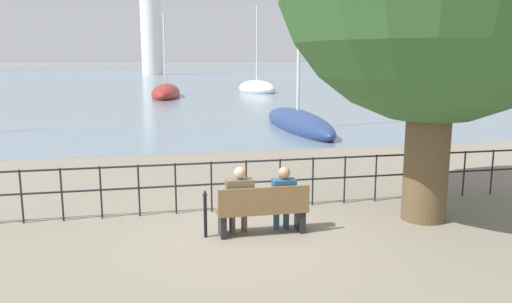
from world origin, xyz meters
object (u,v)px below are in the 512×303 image
at_px(sailboat_0, 257,89).
at_px(closed_umbrella, 205,211).
at_px(seated_person_right, 283,196).
at_px(sailboat_4, 298,122).
at_px(park_bench, 263,211).
at_px(harbor_lighthouse, 151,28).
at_px(seated_person_left, 239,197).
at_px(sailboat_1, 166,93).

bearing_deg(sailboat_0, closed_umbrella, -121.76).
height_order(seated_person_right, sailboat_4, sailboat_4).
relative_size(park_bench, harbor_lighthouse, 0.08).
xyz_separation_m(park_bench, seated_person_left, (-0.40, 0.07, 0.26)).
relative_size(seated_person_left, sailboat_0, 0.15).
distance_m(park_bench, seated_person_left, 0.48).
height_order(seated_person_right, sailboat_0, sailboat_0).
bearing_deg(sailboat_0, seated_person_right, -119.76).
relative_size(sailboat_0, harbor_lighthouse, 0.42).
bearing_deg(sailboat_4, closed_umbrella, -114.05).
xyz_separation_m(seated_person_right, sailboat_4, (4.20, 13.09, -0.34)).
height_order(sailboat_4, harbor_lighthouse, harbor_lighthouse).
height_order(seated_person_left, sailboat_1, sailboat_1).
xyz_separation_m(sailboat_1, harbor_lighthouse, (-0.55, 65.49, 9.11)).
height_order(park_bench, harbor_lighthouse, harbor_lighthouse).
xyz_separation_m(seated_person_left, sailboat_4, (5.01, 13.09, -0.35)).
height_order(seated_person_left, sailboat_0, sailboat_0).
height_order(park_bench, seated_person_left, seated_person_left).
bearing_deg(closed_umbrella, sailboat_1, 89.21).
xyz_separation_m(park_bench, sailboat_0, (8.21, 38.76, -0.07)).
bearing_deg(park_bench, sailboat_1, 90.90).
height_order(seated_person_left, seated_person_right, seated_person_left).
relative_size(sailboat_1, harbor_lighthouse, 0.42).
bearing_deg(sailboat_4, harbor_lighthouse, 92.93).
height_order(seated_person_left, harbor_lighthouse, harbor_lighthouse).
xyz_separation_m(closed_umbrella, sailboat_4, (5.62, 13.10, -0.15)).
height_order(seated_person_right, harbor_lighthouse, harbor_lighthouse).
bearing_deg(closed_umbrella, harbor_lighthouse, 90.05).
xyz_separation_m(seated_person_left, sailboat_0, (8.61, 38.69, -0.33)).
relative_size(park_bench, sailboat_4, 0.13).
bearing_deg(seated_person_right, sailboat_0, 78.59).
bearing_deg(sailboat_4, sailboat_0, 81.14).
xyz_separation_m(park_bench, sailboat_4, (4.60, 13.16, -0.09)).
xyz_separation_m(closed_umbrella, harbor_lighthouse, (-0.08, 99.65, 8.96)).
bearing_deg(seated_person_left, park_bench, -10.20).
distance_m(seated_person_left, seated_person_right, 0.81).
bearing_deg(closed_umbrella, seated_person_right, 0.45).
relative_size(seated_person_left, sailboat_1, 0.15).
bearing_deg(seated_person_right, sailboat_4, 72.20).
bearing_deg(seated_person_right, harbor_lighthouse, 90.86).
relative_size(sailboat_0, sailboat_4, 0.67).
height_order(park_bench, sailboat_0, sailboat_0).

